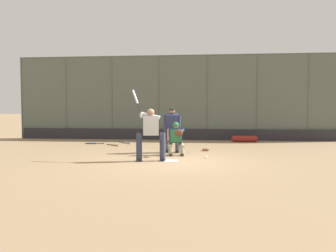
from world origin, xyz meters
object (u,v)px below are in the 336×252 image
spare_bat_by_padding (115,145)px  spare_bat_third_base_side (92,143)px  umpire_home (172,129)px  fielding_glove_on_dirt (206,150)px  baseball_loose (206,157)px  batter_at_plate (151,132)px  equipment_bag_dugout_side (245,139)px  catcher_behind_plate (176,138)px  spare_bat_near_backstop (127,143)px

spare_bat_by_padding → spare_bat_third_base_side: (1.22, -0.61, 0.00)m
umpire_home → spare_bat_by_padding: bearing=-33.9°
fielding_glove_on_dirt → baseball_loose: (0.01, 1.90, -0.01)m
umpire_home → spare_bat_by_padding: (2.73, -1.93, -0.86)m
spare_bat_by_padding → baseball_loose: size_ratio=9.36×
batter_at_plate → equipment_bag_dugout_side: batter_at_plate is taller
equipment_bag_dugout_side → spare_bat_third_base_side: bearing=13.0°
catcher_behind_plate → fielding_glove_on_dirt: 1.75m
catcher_behind_plate → equipment_bag_dugout_side: size_ratio=0.92×
spare_bat_by_padding → fielding_glove_on_dirt: 4.20m
spare_bat_near_backstop → equipment_bag_dugout_side: 5.77m
fielding_glove_on_dirt → equipment_bag_dugout_side: bearing=-118.6°
baseball_loose → fielding_glove_on_dirt: bearing=-90.4°
spare_bat_near_backstop → batter_at_plate: bearing=-29.9°
umpire_home → equipment_bag_dugout_side: size_ratio=1.29×
umpire_home → baseball_loose: (-1.24, 1.32, -0.85)m
catcher_behind_plate → spare_bat_near_backstop: catcher_behind_plate is taller
batter_at_plate → equipment_bag_dugout_side: size_ratio=1.75×
umpire_home → baseball_loose: size_ratio=22.47×
catcher_behind_plate → equipment_bag_dugout_side: 5.77m
spare_bat_near_backstop → spare_bat_by_padding: (0.33, 0.96, 0.00)m
batter_at_plate → catcher_behind_plate: bearing=-128.3°
batter_at_plate → catcher_behind_plate: size_ratio=1.91×
spare_bat_third_base_side → fielding_glove_on_dirt: bearing=156.3°
spare_bat_near_backstop → spare_bat_third_base_side: same height
umpire_home → equipment_bag_dugout_side: 5.34m
catcher_behind_plate → baseball_loose: (-1.05, 0.62, -0.58)m
fielding_glove_on_dirt → equipment_bag_dugout_side: (-1.97, -3.61, 0.10)m
spare_bat_third_base_side → equipment_bag_dugout_side: equipment_bag_dugout_side is taller
batter_at_plate → equipment_bag_dugout_side: bearing=-131.4°
spare_bat_near_backstop → equipment_bag_dugout_side: (-5.62, -1.30, 0.12)m
spare_bat_near_backstop → spare_bat_third_base_side: 1.59m
spare_bat_by_padding → equipment_bag_dugout_side: bearing=54.9°
equipment_bag_dugout_side → fielding_glove_on_dirt: bearing=61.4°
catcher_behind_plate → equipment_bag_dugout_side: catcher_behind_plate is taller
batter_at_plate → spare_bat_third_base_side: (3.44, -4.57, -0.87)m
batter_at_plate → umpire_home: (-0.51, -2.03, -0.01)m
catcher_behind_plate → batter_at_plate: bearing=54.0°
spare_bat_by_padding → equipment_bag_dugout_side: 6.37m
fielding_glove_on_dirt → baseball_loose: size_ratio=3.89×
spare_bat_third_base_side → baseball_loose: 6.47m
catcher_behind_plate → baseball_loose: catcher_behind_plate is taller
equipment_bag_dugout_side → spare_bat_by_padding: bearing=20.8°
umpire_home → fielding_glove_on_dirt: size_ratio=5.77×
umpire_home → batter_at_plate: bearing=77.3°
spare_bat_third_base_side → fielding_glove_on_dirt: 5.56m
baseball_loose → equipment_bag_dugout_side: (-1.98, -5.52, 0.12)m
spare_bat_by_padding → spare_bat_third_base_side: 1.36m
catcher_behind_plate → baseball_loose: 1.35m
spare_bat_near_backstop → fielding_glove_on_dirt: 4.32m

